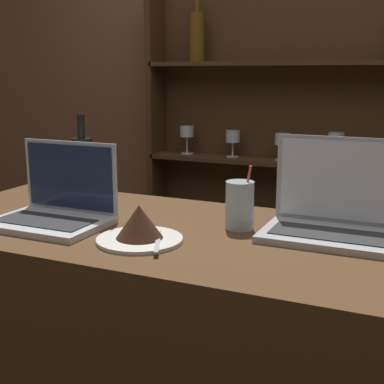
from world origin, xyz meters
name	(u,v)px	position (x,y,z in m)	size (l,w,h in m)	color
back_wall	(313,79)	(0.00, 1.59, 1.35)	(7.00, 0.06, 2.70)	brown
back_shelf	(310,172)	(0.02, 1.51, 0.93)	(1.56, 0.18, 1.77)	#472D19
laptop_near	(56,206)	(-0.43, 0.25, 1.01)	(0.31, 0.22, 0.22)	silver
laptop_far	(335,214)	(0.31, 0.45, 1.02)	(0.35, 0.22, 0.25)	#ADADB2
cake_plate	(139,227)	(-0.13, 0.20, 1.00)	(0.22, 0.22, 0.09)	silver
water_glass	(240,205)	(0.06, 0.41, 1.03)	(0.08, 0.08, 0.18)	silver
wine_bottle_dark	(83,166)	(-0.54, 0.54, 1.07)	(0.07, 0.07, 0.28)	black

